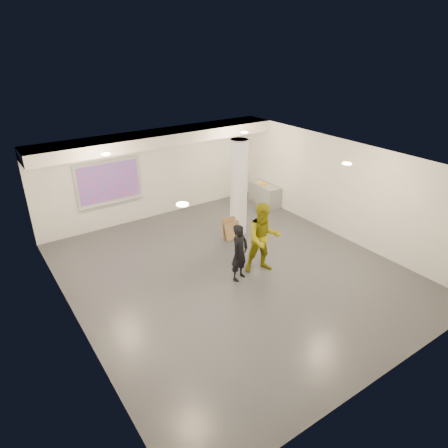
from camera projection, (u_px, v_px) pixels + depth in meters
floor at (232, 272)px, 10.64m from camera, size 8.00×9.00×0.01m
ceiling at (234, 163)px, 9.35m from camera, size 8.00×9.00×0.01m
wall_back at (155, 174)px, 13.35m from camera, size 8.00×0.01×3.00m
wall_front at (390, 315)px, 6.65m from camera, size 8.00×0.01×3.00m
wall_left at (70, 268)px, 7.96m from camera, size 0.01×9.00×3.00m
wall_right at (341, 189)px, 12.04m from camera, size 0.01×9.00×3.00m
soffit_band at (160, 138)px, 12.37m from camera, size 8.00×1.10×0.36m
downlight_nw at (106, 154)px, 10.10m from camera, size 0.22×0.22×0.02m
downlight_ne at (244, 132)px, 12.34m from camera, size 0.22×0.22×0.02m
downlight_sw at (182, 204)px, 7.12m from camera, size 0.22×0.22×0.02m
downlight_se at (347, 164)px, 9.36m from camera, size 0.22×0.22×0.02m
column at (239, 188)px, 12.10m from camera, size 0.52×0.52×3.00m
projection_screen at (109, 183)px, 12.49m from camera, size 2.10×0.13×1.42m
credenza at (265, 194)px, 14.74m from camera, size 0.60×1.32×0.76m
papers_stack at (260, 182)px, 14.75m from camera, size 0.34×0.40×0.02m
postit_pad at (263, 184)px, 14.63m from camera, size 0.23×0.30×0.03m
cardboard_back at (232, 227)px, 12.33m from camera, size 0.63×0.21×0.67m
cardboard_front at (233, 231)px, 12.23m from camera, size 0.51×0.22×0.55m
woman at (240, 253)px, 10.03m from camera, size 0.64×0.53×1.52m
man at (263, 238)px, 10.31m from camera, size 1.13×1.02×1.92m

